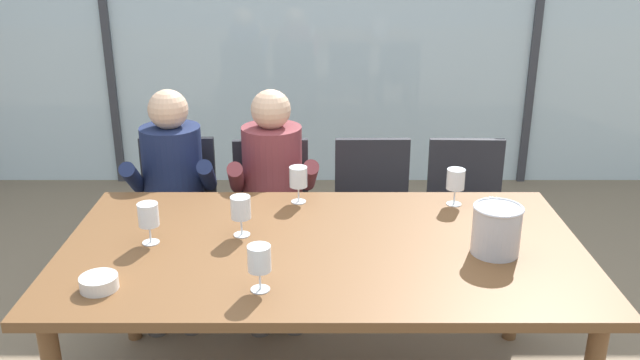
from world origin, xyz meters
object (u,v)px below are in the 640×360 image
object	(u,v)px
wine_glass_center_pour	(146,217)
chair_right_of_center	(464,207)
dining_table	(320,260)
ice_bucket_primary	(494,229)
chair_left_of_center	(269,208)
wine_glass_by_right_taster	(257,261)
tasting_bowl	(97,283)
wine_glass_near_bucket	(296,179)
chair_near_curtain	(175,205)
wine_glass_by_left_taster	(238,209)
person_maroon_top	(271,188)
wine_glass_spare_empty	(453,181)
chair_center	(370,207)
person_navy_polo	(170,188)

from	to	relation	value
wine_glass_center_pour	chair_right_of_center	bearing A→B (deg)	32.76
chair_right_of_center	dining_table	bearing A→B (deg)	-127.71
ice_bucket_primary	wine_glass_center_pour	distance (m)	1.39
ice_bucket_primary	wine_glass_center_pour	bearing A→B (deg)	176.36
chair_left_of_center	wine_glass_by_right_taster	xyz separation A→B (m)	(0.06, -1.34, 0.37)
chair_left_of_center	tasting_bowl	size ratio (longest dim) A/B	6.38
wine_glass_near_bucket	chair_right_of_center	bearing A→B (deg)	30.34
chair_near_curtain	wine_glass_by_left_taster	world-z (taller)	wine_glass_by_left_taster
wine_glass_by_left_taster	wine_glass_near_bucket	world-z (taller)	same
person_maroon_top	wine_glass_spare_empty	distance (m)	0.99
chair_center	wine_glass_center_pour	xyz separation A→B (m)	(-0.99, -0.98, 0.37)
ice_bucket_primary	tasting_bowl	world-z (taller)	ice_bucket_primary
person_navy_polo	wine_glass_spare_empty	world-z (taller)	person_navy_polo
chair_left_of_center	chair_right_of_center	xyz separation A→B (m)	(1.09, 0.01, 0.00)
chair_center	tasting_bowl	xyz separation A→B (m)	(-1.09, -1.35, 0.28)
chair_near_curtain	wine_glass_by_left_taster	xyz separation A→B (m)	(0.48, -0.93, 0.37)
dining_table	wine_glass_by_left_taster	bearing A→B (deg)	164.85
person_navy_polo	wine_glass_spare_empty	size ratio (longest dim) A/B	6.85
wine_glass_near_bucket	wine_glass_by_right_taster	world-z (taller)	same
person_navy_polo	wine_glass_near_bucket	bearing A→B (deg)	-35.34
wine_glass_spare_empty	wine_glass_center_pour	bearing A→B (deg)	-162.89
chair_center	wine_glass_spare_empty	size ratio (longest dim) A/B	5.01
wine_glass_near_bucket	wine_glass_by_right_taster	bearing A→B (deg)	-97.89
chair_near_curtain	tasting_bowl	size ratio (longest dim) A/B	6.38
chair_near_curtain	ice_bucket_primary	distance (m)	1.89
chair_right_of_center	person_navy_polo	bearing A→B (deg)	-173.51
chair_near_curtain	chair_right_of_center	world-z (taller)	same
chair_right_of_center	wine_glass_center_pour	xyz separation A→B (m)	(-1.51, -0.97, 0.37)
chair_center	person_maroon_top	size ratio (longest dim) A/B	0.73
dining_table	chair_near_curtain	bearing A→B (deg)	128.69
person_maroon_top	person_navy_polo	bearing A→B (deg)	174.88
wine_glass_spare_empty	person_navy_polo	bearing A→B (deg)	163.19
dining_table	ice_bucket_primary	world-z (taller)	ice_bucket_primary
person_maroon_top	wine_glass_near_bucket	world-z (taller)	person_maroon_top
chair_center	wine_glass_near_bucket	bearing A→B (deg)	-126.95
wine_glass_by_left_taster	wine_glass_spare_empty	xyz separation A→B (m)	(0.95, 0.33, 0.00)
ice_bucket_primary	wine_glass_by_left_taster	size ratio (longest dim) A/B	1.15
person_maroon_top	wine_glass_near_bucket	xyz separation A→B (m)	(0.15, -0.40, 0.20)
wine_glass_near_bucket	wine_glass_spare_empty	size ratio (longest dim) A/B	1.00
wine_glass_by_right_taster	wine_glass_near_bucket	bearing A→B (deg)	82.11
wine_glass_center_pour	chair_near_curtain	bearing A→B (deg)	96.24
dining_table	wine_glass_by_left_taster	xyz separation A→B (m)	(-0.34, 0.09, 0.19)
dining_table	person_navy_polo	distance (m)	1.16
chair_right_of_center	person_maroon_top	bearing A→B (deg)	-171.01
person_navy_polo	ice_bucket_primary	xyz separation A→B (m)	(1.48, -0.92, 0.19)
chair_near_curtain	wine_glass_by_left_taster	size ratio (longest dim) A/B	5.01
dining_table	wine_glass_center_pour	world-z (taller)	wine_glass_center_pour
chair_left_of_center	wine_glass_by_right_taster	size ratio (longest dim) A/B	5.01
chair_center	wine_glass_spare_empty	bearing A→B (deg)	-60.72
chair_left_of_center	ice_bucket_primary	bearing A→B (deg)	-51.01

